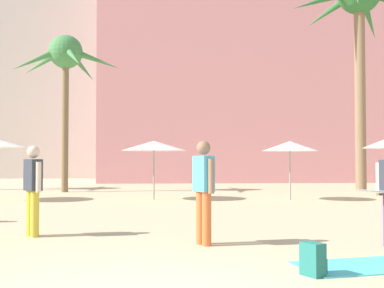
{
  "coord_description": "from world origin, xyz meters",
  "views": [
    {
      "loc": [
        0.17,
        -5.21,
        1.47
      ],
      "look_at": [
        0.98,
        6.92,
        1.85
      ],
      "focal_mm": 46.65,
      "sensor_mm": 36.0,
      "label": 1
    }
  ],
  "objects_px": {
    "backpack": "(313,260)",
    "palm_tree_far_left": "(66,61)",
    "person_near_left": "(33,186)",
    "cafe_umbrella_0": "(290,146)",
    "beach_towel": "(359,266)",
    "palm_tree_center": "(360,11)",
    "cafe_umbrella_3": "(154,146)",
    "person_far_left": "(204,187)"
  },
  "relations": [
    {
      "from": "backpack",
      "to": "palm_tree_far_left",
      "type": "bearing_deg",
      "value": 83.39
    },
    {
      "from": "palm_tree_far_left",
      "to": "backpack",
      "type": "distance_m",
      "value": 18.78
    },
    {
      "from": "backpack",
      "to": "person_near_left",
      "type": "height_order",
      "value": "person_near_left"
    },
    {
      "from": "cafe_umbrella_0",
      "to": "beach_towel",
      "type": "xyz_separation_m",
      "value": [
        -2.04,
        -11.19,
        -1.95
      ]
    },
    {
      "from": "palm_tree_center",
      "to": "beach_towel",
      "type": "distance_m",
      "value": 19.3
    },
    {
      "from": "beach_towel",
      "to": "palm_tree_center",
      "type": "bearing_deg",
      "value": 67.23
    },
    {
      "from": "beach_towel",
      "to": "cafe_umbrella_0",
      "type": "bearing_deg",
      "value": 79.69
    },
    {
      "from": "palm_tree_center",
      "to": "cafe_umbrella_0",
      "type": "relative_size",
      "value": 4.85
    },
    {
      "from": "cafe_umbrella_3",
      "to": "palm_tree_center",
      "type": "bearing_deg",
      "value": 23.86
    },
    {
      "from": "palm_tree_far_left",
      "to": "person_far_left",
      "type": "relative_size",
      "value": 4.0
    },
    {
      "from": "cafe_umbrella_3",
      "to": "person_far_left",
      "type": "xyz_separation_m",
      "value": [
        0.95,
        -9.86,
        -0.99
      ]
    },
    {
      "from": "palm_tree_far_left",
      "to": "beach_towel",
      "type": "height_order",
      "value": "palm_tree_far_left"
    },
    {
      "from": "cafe_umbrella_3",
      "to": "backpack",
      "type": "xyz_separation_m",
      "value": [
        2.13,
        -12.22,
        -1.78
      ]
    },
    {
      "from": "person_far_left",
      "to": "cafe_umbrella_3",
      "type": "bearing_deg",
      "value": -110.06
    },
    {
      "from": "palm_tree_far_left",
      "to": "person_near_left",
      "type": "distance_m",
      "value": 14.26
    },
    {
      "from": "cafe_umbrella_3",
      "to": "beach_towel",
      "type": "bearing_deg",
      "value": -75.99
    },
    {
      "from": "backpack",
      "to": "person_far_left",
      "type": "xyz_separation_m",
      "value": [
        -1.18,
        2.37,
        0.79
      ]
    },
    {
      "from": "person_near_left",
      "to": "palm_tree_center",
      "type": "bearing_deg",
      "value": -169.64
    },
    {
      "from": "palm_tree_center",
      "to": "cafe_umbrella_3",
      "type": "relative_size",
      "value": 4.27
    },
    {
      "from": "cafe_umbrella_0",
      "to": "palm_tree_center",
      "type": "bearing_deg",
      "value": 45.79
    },
    {
      "from": "person_far_left",
      "to": "cafe_umbrella_0",
      "type": "bearing_deg",
      "value": -138.88
    },
    {
      "from": "person_far_left",
      "to": "person_near_left",
      "type": "distance_m",
      "value": 3.39
    },
    {
      "from": "cafe_umbrella_0",
      "to": "backpack",
      "type": "distance_m",
      "value": 12.14
    },
    {
      "from": "cafe_umbrella_0",
      "to": "person_near_left",
      "type": "xyz_separation_m",
      "value": [
        -7.19,
        -8.14,
        -1.0
      ]
    },
    {
      "from": "palm_tree_center",
      "to": "cafe_umbrella_0",
      "type": "height_order",
      "value": "palm_tree_center"
    },
    {
      "from": "backpack",
      "to": "cafe_umbrella_0",
      "type": "bearing_deg",
      "value": 49.46
    },
    {
      "from": "palm_tree_center",
      "to": "person_far_left",
      "type": "bearing_deg",
      "value": -121.6
    },
    {
      "from": "cafe_umbrella_0",
      "to": "beach_towel",
      "type": "height_order",
      "value": "cafe_umbrella_0"
    },
    {
      "from": "person_far_left",
      "to": "person_near_left",
      "type": "xyz_separation_m",
      "value": [
        -3.18,
        1.17,
        -0.03
      ]
    },
    {
      "from": "person_far_left",
      "to": "person_near_left",
      "type": "bearing_deg",
      "value": -45.79
    },
    {
      "from": "person_near_left",
      "to": "cafe_umbrella_0",
      "type": "bearing_deg",
      "value": -168.59
    },
    {
      "from": "cafe_umbrella_0",
      "to": "backpack",
      "type": "xyz_separation_m",
      "value": [
        -2.83,
        -11.68,
        -1.75
      ]
    },
    {
      "from": "palm_tree_center",
      "to": "person_near_left",
      "type": "distance_m",
      "value": 19.1
    },
    {
      "from": "person_far_left",
      "to": "palm_tree_far_left",
      "type": "bearing_deg",
      "value": -96.35
    },
    {
      "from": "cafe_umbrella_3",
      "to": "beach_towel",
      "type": "distance_m",
      "value": 12.25
    },
    {
      "from": "palm_tree_far_left",
      "to": "beach_towel",
      "type": "relative_size",
      "value": 4.36
    },
    {
      "from": "palm_tree_center",
      "to": "cafe_umbrella_0",
      "type": "bearing_deg",
      "value": -134.21
    },
    {
      "from": "palm_tree_center",
      "to": "beach_towel",
      "type": "xyz_separation_m",
      "value": [
        -6.71,
        -15.99,
        -8.46
      ]
    },
    {
      "from": "beach_towel",
      "to": "person_far_left",
      "type": "distance_m",
      "value": 2.89
    },
    {
      "from": "backpack",
      "to": "beach_towel",
      "type": "bearing_deg",
      "value": 4.79
    },
    {
      "from": "palm_tree_far_left",
      "to": "person_near_left",
      "type": "height_order",
      "value": "palm_tree_far_left"
    },
    {
      "from": "beach_towel",
      "to": "backpack",
      "type": "bearing_deg",
      "value": -148.29
    }
  ]
}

